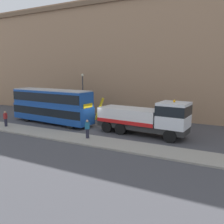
{
  "coord_description": "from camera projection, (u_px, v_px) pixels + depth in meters",
  "views": [
    {
      "loc": [
        13.17,
        -21.49,
        6.2
      ],
      "look_at": [
        1.96,
        0.03,
        2.0
      ],
      "focal_mm": 38.06,
      "sensor_mm": 36.0,
      "label": 1
    }
  ],
  "objects": [
    {
      "name": "pedestrian_onlooker",
      "position": [
        6.0,
        119.0,
        26.19
      ],
      "size": [
        0.4,
        0.47,
        1.71
      ],
      "rotation": [
        0.0,
        0.0,
        0.43
      ],
      "color": "#232333",
      "rests_on": "near_kerb"
    },
    {
      "name": "near_kerb",
      "position": [
        72.0,
        137.0,
        22.15
      ],
      "size": [
        60.0,
        2.8,
        0.15
      ],
      "primitive_type": "cube",
      "color": "gray",
      "rests_on": "ground_plane"
    },
    {
      "name": "ground_plane",
      "position": [
        96.0,
        129.0,
        25.83
      ],
      "size": [
        120.0,
        120.0,
        0.0
      ],
      "primitive_type": "plane",
      "color": "#424247"
    },
    {
      "name": "double_decker_bus",
      "position": [
        51.0,
        105.0,
        28.3
      ],
      "size": [
        11.18,
        3.44,
        4.06
      ],
      "rotation": [
        0.0,
        0.0,
        -0.08
      ],
      "color": "#19479E",
      "rests_on": "ground_plane"
    },
    {
      "name": "street_lamp",
      "position": [
        83.0,
        91.0,
        33.26
      ],
      "size": [
        0.36,
        0.36,
        5.83
      ],
      "color": "#38383D",
      "rests_on": "ground_plane"
    },
    {
      "name": "building_facade",
      "position": [
        128.0,
        57.0,
        31.73
      ],
      "size": [
        60.0,
        1.5,
        16.0
      ],
      "color": "#9E7A5B",
      "rests_on": "ground_plane"
    },
    {
      "name": "pedestrian_bystander",
      "position": [
        87.0,
        129.0,
        21.55
      ],
      "size": [
        0.47,
        0.39,
        1.71
      ],
      "rotation": [
        0.0,
        0.0,
        1.93
      ],
      "color": "#232333",
      "rests_on": "near_kerb"
    },
    {
      "name": "recovery_tow_truck",
      "position": [
        146.0,
        118.0,
        22.94
      ],
      "size": [
        10.23,
        3.36,
        3.67
      ],
      "rotation": [
        0.0,
        0.0,
        -0.08
      ],
      "color": "#2D2D2D",
      "rests_on": "ground_plane"
    }
  ]
}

